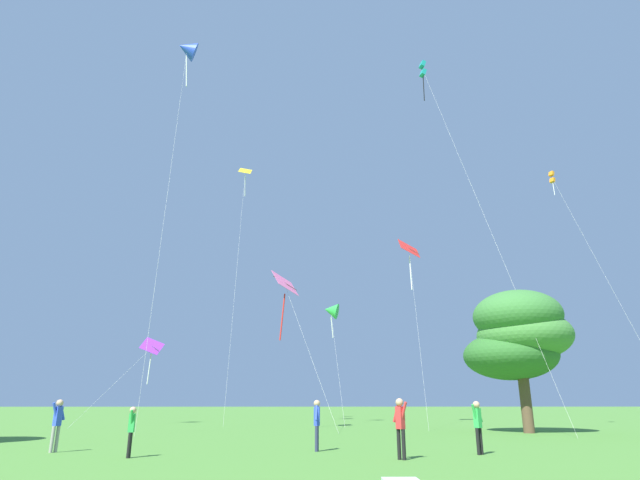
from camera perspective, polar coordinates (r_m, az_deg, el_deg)
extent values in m
cube|color=orange|center=(43.54, 24.19, 6.68)|extent=(0.43, 0.45, 0.39)
cube|color=orange|center=(43.34, 24.28, 6.03)|extent=(0.43, 0.45, 0.39)
cylinder|color=#3F382D|center=(43.44, 24.23, 6.36)|extent=(0.02, 0.02, 0.77)
cylinder|color=silver|center=(42.97, 24.39, 5.24)|extent=(0.16, 0.29, 1.24)
cylinder|color=silver|center=(39.20, 29.42, -4.43)|extent=(2.86, 5.53, 18.00)
cube|color=teal|center=(45.87, 11.24, 18.45)|extent=(0.59, 0.62, 0.60)
cube|color=teal|center=(45.41, 11.30, 17.62)|extent=(0.59, 0.62, 0.60)
cylinder|color=#3F382D|center=(45.64, 11.27, 18.04)|extent=(0.03, 0.03, 1.15)
cylinder|color=black|center=(44.82, 11.38, 16.19)|extent=(0.11, 0.37, 2.30)
cylinder|color=silver|center=(35.39, 17.27, 3.59)|extent=(3.82, 9.79, 27.81)
cone|color=green|center=(47.37, 1.22, -7.79)|extent=(1.71, 1.70, 1.65)
cylinder|color=silver|center=(47.18, 1.34, -9.62)|extent=(0.27, 0.16, 1.88)
cylinder|color=silver|center=(42.28, 1.89, -13.28)|extent=(0.53, 9.12, 9.51)
cube|color=yellow|center=(53.78, -8.25, 7.56)|extent=(1.32, 0.84, 0.98)
cylinder|color=#3F382D|center=(53.78, -8.25, 7.56)|extent=(1.28, 0.17, 0.32)
cylinder|color=silver|center=(53.30, -8.29, 5.96)|extent=(0.11, 0.41, 2.17)
cylinder|color=silver|center=(45.48, -9.25, -4.01)|extent=(0.54, 9.09, 24.15)
cone|color=blue|center=(47.54, -14.47, 19.75)|extent=(2.22, 2.16, 1.96)
cylinder|color=silver|center=(46.23, -14.54, 17.63)|extent=(0.34, 0.16, 2.98)
cylinder|color=silver|center=(36.38, -16.53, 4.66)|extent=(1.56, 8.51, 29.84)
cube|color=purple|center=(46.09, -18.06, -11.07)|extent=(1.83, 1.05, 1.58)
cylinder|color=#3F382D|center=(46.09, -18.06, -11.07)|extent=(1.40, 0.50, 0.88)
cylinder|color=silver|center=(45.92, -18.35, -13.35)|extent=(0.20, 0.21, 2.46)
cylinder|color=silver|center=(42.71, -21.73, -14.50)|extent=(2.75, 7.61, 6.00)
cube|color=red|center=(47.55, 9.79, -0.92)|extent=(1.91, 2.00, 1.93)
cylinder|color=#3F382D|center=(47.55, 9.79, -0.92)|extent=(1.78, 0.11, 1.01)
cylinder|color=silver|center=(46.79, 9.98, -3.59)|extent=(0.11, 0.44, 3.15)
cylinder|color=silver|center=(40.08, 10.66, -8.93)|extent=(1.79, 11.86, 14.84)
cube|color=pink|center=(36.06, -3.88, -4.77)|extent=(1.95, 2.47, 1.76)
cylinder|color=#3F382D|center=(36.06, -3.88, -4.77)|extent=(1.63, 0.97, 0.83)
cylinder|color=red|center=(35.59, -4.17, -8.44)|extent=(0.38, 0.19, 3.19)
cylinder|color=silver|center=(32.86, -1.25, -12.17)|extent=(3.38, 4.85, 9.41)
cylinder|color=#2D3351|center=(19.86, -0.31, -21.05)|extent=(0.12, 0.12, 0.86)
cylinder|color=#2D3351|center=(19.69, -0.38, -21.08)|extent=(0.12, 0.12, 0.86)
cube|color=blue|center=(19.74, -0.34, -18.88)|extent=(0.23, 0.24, 0.65)
cylinder|color=blue|center=(19.87, -0.29, -18.40)|extent=(0.13, 0.30, 0.60)
cylinder|color=blue|center=(19.60, -0.40, -18.41)|extent=(0.13, 0.30, 0.60)
sphere|color=tan|center=(19.74, -0.34, -17.59)|extent=(0.24, 0.24, 0.24)
cylinder|color=black|center=(17.07, 9.23, -21.40)|extent=(0.12, 0.12, 0.88)
cylinder|color=black|center=(17.19, 8.71, -21.39)|extent=(0.12, 0.12, 0.88)
cube|color=red|center=(17.09, 8.84, -18.81)|extent=(0.30, 0.30, 0.66)
cylinder|color=red|center=(17.00, 9.19, -18.24)|extent=(0.26, 0.28, 0.62)
cylinder|color=red|center=(17.17, 8.44, -18.27)|extent=(0.26, 0.28, 0.62)
sphere|color=tan|center=(17.09, 8.77, -17.29)|extent=(0.24, 0.24, 0.24)
cylinder|color=black|center=(18.45, -20.34, -20.48)|extent=(0.10, 0.10, 0.76)
cylinder|color=black|center=(18.60, -20.24, -20.46)|extent=(0.10, 0.10, 0.76)
cube|color=green|center=(18.49, -20.07, -18.43)|extent=(0.19, 0.21, 0.57)
cylinder|color=green|center=(18.37, -20.09, -18.00)|extent=(0.11, 0.26, 0.53)
cylinder|color=green|center=(18.60, -19.95, -17.99)|extent=(0.11, 0.26, 0.53)
sphere|color=tan|center=(18.48, -19.94, -17.24)|extent=(0.21, 0.21, 0.21)
cylinder|color=black|center=(19.21, 17.04, -20.49)|extent=(0.11, 0.11, 0.84)
cylinder|color=black|center=(19.35, 17.34, -20.44)|extent=(0.11, 0.11, 0.84)
cube|color=green|center=(19.25, 16.99, -18.28)|extent=(0.29, 0.28, 0.63)
cylinder|color=green|center=(19.13, 16.72, -17.84)|extent=(0.27, 0.25, 0.59)
cylinder|color=green|center=(19.35, 17.17, -17.79)|extent=(0.27, 0.25, 0.59)
sphere|color=tan|center=(19.24, 16.87, -17.00)|extent=(0.23, 0.23, 0.23)
cylinder|color=gray|center=(21.40, -27.46, -18.95)|extent=(0.12, 0.12, 0.87)
cylinder|color=gray|center=(21.50, -27.04, -18.99)|extent=(0.12, 0.12, 0.87)
cube|color=blue|center=(21.42, -26.96, -16.95)|extent=(0.28, 0.29, 0.65)
cylinder|color=blue|center=(21.34, -27.21, -16.48)|extent=(0.22, 0.30, 0.61)
cylinder|color=blue|center=(21.50, -26.59, -16.55)|extent=(0.22, 0.30, 0.61)
sphere|color=tan|center=(21.41, -26.79, -15.77)|extent=(0.24, 0.24, 0.24)
cylinder|color=brown|center=(33.18, 21.50, -13.85)|extent=(0.62, 0.62, 6.18)
ellipsoid|color=#2D6628|center=(33.61, 20.29, -11.89)|extent=(5.49, 5.49, 2.85)
ellipsoid|color=#427F38|center=(33.53, 21.64, -9.81)|extent=(5.49, 5.49, 2.98)
ellipsoid|color=#387533|center=(33.17, 20.96, -7.87)|extent=(5.12, 5.12, 3.04)
cube|color=white|center=(9.73, 8.86, -24.75)|extent=(0.60, 0.40, 0.06)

